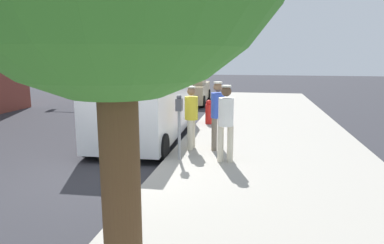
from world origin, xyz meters
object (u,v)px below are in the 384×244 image
object	(u,v)px
pedestrian_in_yellow	(191,114)
pedestrian_in_white	(226,118)
fire_hydrant	(209,112)
parking_meter_near	(179,116)
pedestrian_in_blue	(218,111)
parked_van	(147,102)
traffic_light_corner	(87,38)
parked_sedan_ahead	(190,89)

from	to	relation	value
pedestrian_in_yellow	pedestrian_in_white	bearing A→B (deg)	-44.76
pedestrian_in_yellow	fire_hydrant	xyz separation A→B (m)	(-0.01, 3.43, -0.51)
parking_meter_near	pedestrian_in_white	size ratio (longest dim) A/B	0.87
pedestrian_in_blue	parked_van	size ratio (longest dim) A/B	0.33
pedestrian_in_white	traffic_light_corner	distance (m)	14.01
parking_meter_near	fire_hydrant	distance (m)	4.42
parking_meter_near	pedestrian_in_blue	size ratio (longest dim) A/B	0.87
parking_meter_near	parked_van	distance (m)	2.76
parked_van	fire_hydrant	bearing A→B (deg)	52.11
pedestrian_in_yellow	parked_sedan_ahead	size ratio (longest dim) A/B	0.36
pedestrian_in_white	pedestrian_in_yellow	distance (m)	1.36
parking_meter_near	pedestrian_in_white	world-z (taller)	pedestrian_in_white
pedestrian_in_blue	parked_van	world-z (taller)	parked_van
pedestrian_in_white	parking_meter_near	bearing A→B (deg)	179.56
parking_meter_near	pedestrian_in_blue	distance (m)	1.26
pedestrian_in_blue	traffic_light_corner	world-z (taller)	traffic_light_corner
pedestrian_in_white	pedestrian_in_blue	size ratio (longest dim) A/B	1.00
parked_sedan_ahead	traffic_light_corner	xyz separation A→B (m)	(-5.83, -0.03, 2.77)
parking_meter_near	fire_hydrant	bearing A→B (deg)	88.69
parking_meter_near	pedestrian_in_white	bearing A→B (deg)	-0.44
pedestrian_in_yellow	parked_van	size ratio (longest dim) A/B	0.31
traffic_light_corner	pedestrian_in_yellow	bearing A→B (deg)	-51.68
parked_van	fire_hydrant	world-z (taller)	parked_van
parking_meter_near	pedestrian_in_blue	world-z (taller)	pedestrian_in_blue
parking_meter_near	fire_hydrant	size ratio (longest dim) A/B	1.77
parking_meter_near	traffic_light_corner	xyz separation A→B (m)	(-7.62, 10.72, 2.34)
pedestrian_in_white	parked_van	bearing A→B (deg)	137.83
parking_meter_near	parked_van	bearing A→B (deg)	122.87
pedestrian_in_white	traffic_light_corner	size ratio (longest dim) A/B	0.34
parking_meter_near	pedestrian_in_yellow	xyz separation A→B (m)	(0.11, 0.95, -0.10)
parked_van	parked_sedan_ahead	size ratio (longest dim) A/B	1.17
parked_van	pedestrian_in_blue	bearing A→B (deg)	-30.40
pedestrian_in_blue	pedestrian_in_yellow	size ratio (longest dim) A/B	1.07
pedestrian_in_white	pedestrian_in_yellow	size ratio (longest dim) A/B	1.07
pedestrian_in_yellow	traffic_light_corner	world-z (taller)	traffic_light_corner
traffic_light_corner	pedestrian_in_blue	bearing A→B (deg)	-49.23
pedestrian_in_blue	parking_meter_near	bearing A→B (deg)	-128.30
pedestrian_in_yellow	parked_van	world-z (taller)	parked_van
pedestrian_in_blue	pedestrian_in_white	bearing A→B (deg)	-73.52
parked_sedan_ahead	fire_hydrant	xyz separation A→B (m)	(1.89, -6.37, -0.18)
pedestrian_in_white	parked_van	distance (m)	3.47
fire_hydrant	pedestrian_in_white	bearing A→B (deg)	-77.51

